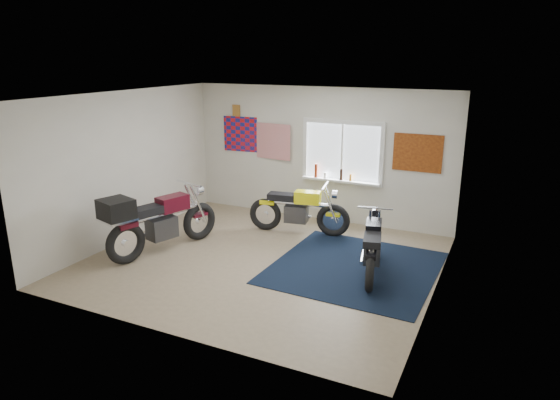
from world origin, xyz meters
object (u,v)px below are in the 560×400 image
at_px(yellow_triumph, 298,211).
at_px(maroon_tourer, 155,221).
at_px(navy_rug, 355,267).
at_px(black_chrome_bike, 372,248).

bearing_deg(yellow_triumph, maroon_tourer, -141.76).
height_order(yellow_triumph, maroon_tourer, maroon_tourer).
bearing_deg(navy_rug, black_chrome_bike, -14.99).
relative_size(yellow_triumph, black_chrome_bike, 1.08).
height_order(black_chrome_bike, maroon_tourer, maroon_tourer).
height_order(navy_rug, maroon_tourer, maroon_tourer).
bearing_deg(yellow_triumph, black_chrome_bike, -43.85).
height_order(yellow_triumph, black_chrome_bike, yellow_triumph).
relative_size(yellow_triumph, maroon_tourer, 0.89).
height_order(navy_rug, black_chrome_bike, black_chrome_bike).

